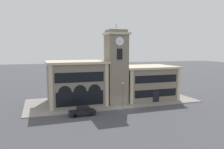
% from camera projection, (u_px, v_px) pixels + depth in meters
% --- Properties ---
extents(ground_plane, '(300.00, 300.00, 0.00)m').
position_uv_depth(ground_plane, '(125.00, 109.00, 42.40)').
color(ground_plane, '#424247').
extents(sidewalk_kerb, '(37.26, 14.47, 0.15)m').
position_uv_depth(sidewalk_kerb, '(112.00, 101.00, 49.20)').
color(sidewalk_kerb, gray).
rests_on(sidewalk_kerb, ground_plane).
extents(clock_tower, '(4.84, 4.84, 16.78)m').
position_uv_depth(clock_tower, '(116.00, 67.00, 46.10)').
color(clock_tower, gray).
rests_on(clock_tower, ground_plane).
extents(town_hall_left_wing, '(12.21, 10.36, 9.13)m').
position_uv_depth(town_hall_left_wing, '(76.00, 82.00, 46.42)').
color(town_hall_left_wing, gray).
rests_on(town_hall_left_wing, ground_plane).
extents(town_hall_right_wing, '(12.96, 10.36, 7.70)m').
position_uv_depth(town_hall_right_wing, '(146.00, 82.00, 51.85)').
color(town_hall_right_wing, gray).
rests_on(town_hall_right_wing, ground_plane).
extents(parked_car_near, '(4.60, 1.94, 1.49)m').
position_uv_depth(parked_car_near, '(83.00, 111.00, 38.29)').
color(parked_car_near, black).
rests_on(parked_car_near, ground_plane).
extents(street_lamp, '(0.36, 0.36, 5.07)m').
position_uv_depth(street_lamp, '(123.00, 91.00, 42.36)').
color(street_lamp, '#4C4C51').
rests_on(street_lamp, sidewalk_kerb).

